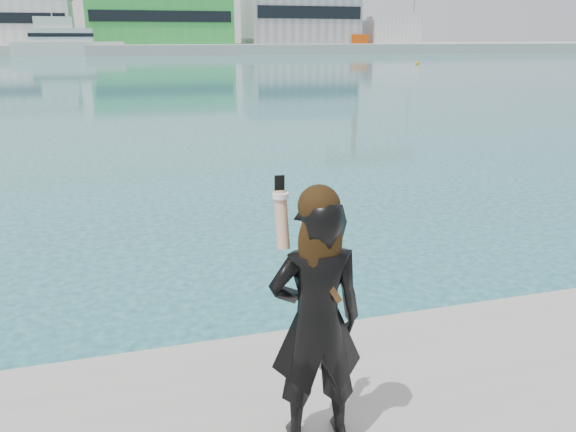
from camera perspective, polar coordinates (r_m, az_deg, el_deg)
name	(u,v)px	position (r m, az deg, el deg)	size (l,w,h in m)	color
far_quay	(124,49)	(133.78, -16.36, 16.00)	(320.00, 40.00, 2.00)	#9E9E99
warehouse_white	(9,20)	(133.45, -26.49, 17.40)	(24.48, 15.35, 9.50)	silver
warehouse_green	(159,19)	(132.09, -12.94, 18.97)	(30.60, 16.36, 10.50)	green
warehouse_grey_right	(300,15)	(138.02, 1.22, 19.73)	(25.50, 15.35, 12.50)	gray
ancillary_shed	(390,30)	(144.21, 10.28, 18.09)	(12.00, 10.00, 6.00)	silver
flagpole_right	(229,22)	(126.89, -5.98, 19.03)	(1.28, 0.16, 8.00)	silver
motor_yacht	(64,42)	(116.41, -21.78, 16.10)	(20.23, 8.19, 9.17)	silver
buoy_near	(417,64)	(79.78, 13.00, 14.79)	(0.50, 0.50, 0.50)	#ECA10C
woman	(316,315)	(3.88, 2.90, -9.97)	(0.69, 0.49, 1.90)	black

